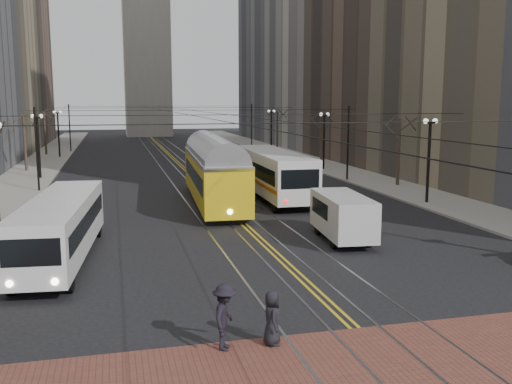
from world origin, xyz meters
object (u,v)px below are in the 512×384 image
cargo_van (343,218)px  pedestrian_d (225,317)px  transit_bus (61,230)px  sedan_grey (264,184)px  streetcar (214,178)px  pedestrian_a (272,318)px  rear_bus (273,175)px

cargo_van → pedestrian_d: cargo_van is taller
transit_bus → sedan_grey: 20.83m
transit_bus → streetcar: (9.02, 12.50, 0.39)m
transit_bus → sedan_grey: size_ratio=2.50×
pedestrian_a → pedestrian_d: pedestrian_d is taller
pedestrian_a → rear_bus: bearing=-7.5°
rear_bus → sedan_grey: 2.41m
sedan_grey → cargo_van: bearing=-91.1°
streetcar → transit_bus: bearing=-122.6°
pedestrian_a → sedan_grey: bearing=-6.2°
streetcar → rear_bus: size_ratio=1.17×
transit_bus → pedestrian_d: (5.28, -10.76, -0.43)m
cargo_van → sedan_grey: cargo_van is taller
pedestrian_d → streetcar: bearing=14.6°
transit_bus → streetcar: 15.42m
rear_bus → pedestrian_d: size_ratio=6.77×
cargo_van → pedestrian_a: size_ratio=3.32×
rear_bus → cargo_van: rear_bus is taller
cargo_van → streetcar: bearing=115.7°
transit_bus → pedestrian_a: transit_bus is taller
rear_bus → sedan_grey: size_ratio=2.91×
rear_bus → pedestrian_a: 25.35m
transit_bus → streetcar: bearing=59.5°
streetcar → sedan_grey: bearing=39.8°
transit_bus → streetcar: size_ratio=0.74×
streetcar → rear_bus: streetcar is taller
sedan_grey → pedestrian_d: size_ratio=2.33×
cargo_van → pedestrian_d: size_ratio=2.74×
transit_bus → pedestrian_d: bearing=-58.5°
streetcar → cargo_van: streetcar is taller
rear_bus → pedestrian_a: size_ratio=8.19×
transit_bus → pedestrian_d: transit_bus is taller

